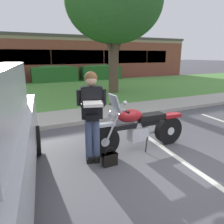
% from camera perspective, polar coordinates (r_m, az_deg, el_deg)
% --- Properties ---
extents(ground_plane, '(140.00, 140.00, 0.00)m').
position_cam_1_polar(ground_plane, '(4.26, 15.92, -13.59)').
color(ground_plane, '#4C4C51').
extents(curb_strip, '(60.00, 0.20, 0.12)m').
position_cam_1_polar(curb_strip, '(6.75, -2.29, -1.81)').
color(curb_strip, '#ADA89E').
rests_on(curb_strip, ground).
extents(concrete_walk, '(60.00, 1.50, 0.08)m').
position_cam_1_polar(concrete_walk, '(7.52, -4.92, -0.29)').
color(concrete_walk, '#ADA89E').
rests_on(concrete_walk, ground).
extents(grass_lawn, '(60.00, 8.89, 0.06)m').
position_cam_1_polar(grass_lawn, '(12.41, -13.72, 5.27)').
color(grass_lawn, '#518E3D').
rests_on(grass_lawn, ground).
extents(stall_stripe_0, '(0.57, 4.39, 0.01)m').
position_cam_1_polar(stall_stripe_0, '(3.54, -21.98, -20.49)').
color(stall_stripe_0, silver).
rests_on(stall_stripe_0, ground).
extents(stall_stripe_1, '(0.57, 4.39, 0.01)m').
position_cam_1_polar(stall_stripe_1, '(4.58, 17.12, -11.58)').
color(stall_stripe_1, silver).
rests_on(stall_stripe_1, ground).
extents(motorcycle, '(2.24, 0.82, 1.26)m').
position_cam_1_polar(motorcycle, '(4.69, 7.86, -3.97)').
color(motorcycle, black).
rests_on(motorcycle, ground).
extents(rider_person, '(0.54, 0.65, 1.70)m').
position_cam_1_polar(rider_person, '(3.96, -5.31, 0.42)').
color(rider_person, black).
rests_on(rider_person, ground).
extents(handbag, '(0.28, 0.13, 0.36)m').
position_cam_1_polar(handbag, '(4.08, -0.59, -12.03)').
color(handbag, black).
rests_on(handbag, ground).
extents(shade_tree, '(4.78, 4.78, 6.57)m').
position_cam_1_polar(shade_tree, '(11.78, 0.46, 27.12)').
color(shade_tree, brown).
rests_on(shade_tree, ground).
extents(hedge_center_right, '(3.32, 0.90, 1.24)m').
position_cam_1_polar(hedge_center_right, '(16.75, -14.77, 9.71)').
color(hedge_center_right, '#286028').
rests_on(hedge_center_right, ground).
extents(hedge_right, '(3.29, 0.90, 1.24)m').
position_cam_1_polar(hedge_right, '(17.86, -2.85, 10.46)').
color(hedge_right, '#286028').
rests_on(hedge_right, ground).
extents(brick_building, '(25.96, 10.62, 3.52)m').
position_cam_1_polar(brick_building, '(22.67, -18.26, 13.48)').
color(brick_building, brown).
rests_on(brick_building, ground).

